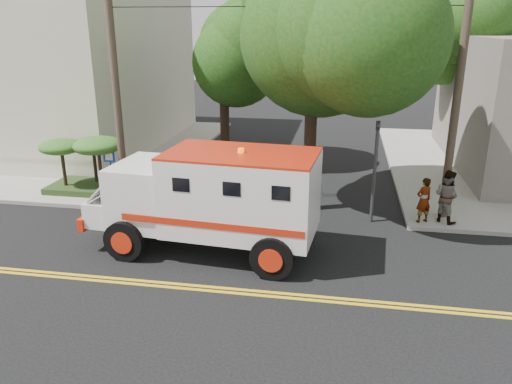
# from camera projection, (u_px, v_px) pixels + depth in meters

# --- Properties ---
(ground) EXTENTS (100.00, 100.00, 0.00)m
(ground) POSITION_uv_depth(u_px,v_px,m) (232.00, 291.00, 13.08)
(ground) COLOR black
(ground) RESTS_ON ground
(sidewalk_nw) EXTENTS (17.00, 17.00, 0.15)m
(sidewalk_nw) POSITION_uv_depth(u_px,v_px,m) (49.00, 148.00, 27.87)
(sidewalk_nw) COLOR gray
(sidewalk_nw) RESTS_ON ground
(building_left) EXTENTS (16.00, 14.00, 10.00)m
(building_left) POSITION_uv_depth(u_px,v_px,m) (19.00, 52.00, 27.97)
(building_left) COLOR beige
(building_left) RESTS_ON sidewalk_nw
(utility_pole_left) EXTENTS (0.28, 0.28, 9.00)m
(utility_pole_left) POSITION_uv_depth(u_px,v_px,m) (116.00, 86.00, 18.16)
(utility_pole_left) COLOR #382D23
(utility_pole_left) RESTS_ON ground
(utility_pole_right) EXTENTS (0.28, 0.28, 9.00)m
(utility_pole_right) POSITION_uv_depth(u_px,v_px,m) (458.00, 93.00, 16.39)
(utility_pole_right) COLOR #382D23
(utility_pole_right) RESTS_ON ground
(tree_main) EXTENTS (6.08, 5.70, 9.85)m
(tree_main) POSITION_uv_depth(u_px,v_px,m) (328.00, 6.00, 16.25)
(tree_main) COLOR black
(tree_main) RESTS_ON ground
(tree_left) EXTENTS (4.48, 4.20, 7.70)m
(tree_left) POSITION_uv_depth(u_px,v_px,m) (229.00, 45.00, 22.68)
(tree_left) COLOR black
(tree_left) RESTS_ON ground
(tree_right) EXTENTS (4.80, 4.50, 8.20)m
(tree_right) POSITION_uv_depth(u_px,v_px,m) (476.00, 36.00, 24.39)
(tree_right) COLOR black
(tree_right) RESTS_ON ground
(traffic_signal) EXTENTS (0.15, 0.18, 3.60)m
(traffic_signal) POSITION_uv_depth(u_px,v_px,m) (375.00, 161.00, 16.97)
(traffic_signal) COLOR #3F3F42
(traffic_signal) RESTS_ON ground
(accessibility_sign) EXTENTS (0.45, 0.10, 2.02)m
(accessibility_sign) POSITION_uv_depth(u_px,v_px,m) (110.00, 167.00, 19.42)
(accessibility_sign) COLOR #3F3F42
(accessibility_sign) RESTS_ON ground
(palm_planter) EXTENTS (3.52, 2.63, 2.36)m
(palm_planter) POSITION_uv_depth(u_px,v_px,m) (86.00, 156.00, 19.96)
(palm_planter) COLOR #1E3314
(palm_planter) RESTS_ON sidewalk_nw
(armored_truck) EXTENTS (7.17, 3.31, 3.18)m
(armored_truck) POSITION_uv_depth(u_px,v_px,m) (212.00, 195.00, 14.84)
(armored_truck) COLOR silver
(armored_truck) RESTS_ON ground
(pedestrian_a) EXTENTS (0.69, 0.62, 1.59)m
(pedestrian_a) POSITION_uv_depth(u_px,v_px,m) (424.00, 200.00, 17.01)
(pedestrian_a) COLOR gray
(pedestrian_a) RESTS_ON sidewalk_ne
(pedestrian_b) EXTENTS (1.13, 1.11, 1.84)m
(pedestrian_b) POSITION_uv_depth(u_px,v_px,m) (447.00, 196.00, 17.02)
(pedestrian_b) COLOR gray
(pedestrian_b) RESTS_ON sidewalk_ne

